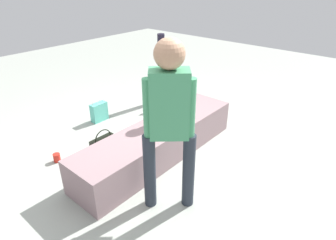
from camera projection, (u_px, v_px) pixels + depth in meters
name	position (u px, v px, depth m)	size (l,w,h in m)	color
ground_plane	(160.00, 156.00, 3.38)	(12.00, 12.00, 0.00)	#A0A69C
concrete_ledge	(159.00, 142.00, 3.29)	(2.17, 0.52, 0.39)	gray
child_seated	(169.00, 105.00, 3.22)	(0.28, 0.32, 0.48)	#1F2D4B
adult_standing	(169.00, 115.00, 2.27)	(0.35, 0.36, 1.52)	#242B35
cake_plate	(157.00, 133.00, 3.04)	(0.22, 0.22, 0.07)	yellow
gift_bag	(99.00, 112.00, 4.12)	(0.24, 0.10, 0.32)	#59C6B2
railing_post	(161.00, 77.00, 4.64)	(0.36, 0.36, 1.09)	black
water_bottle_near_gift	(150.00, 107.00, 4.40)	(0.06, 0.06, 0.19)	silver
party_cup_red	(57.00, 158.00, 3.26)	(0.08, 0.08, 0.10)	red
handbag_black_leather	(104.00, 145.00, 3.41)	(0.31, 0.13, 0.30)	black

